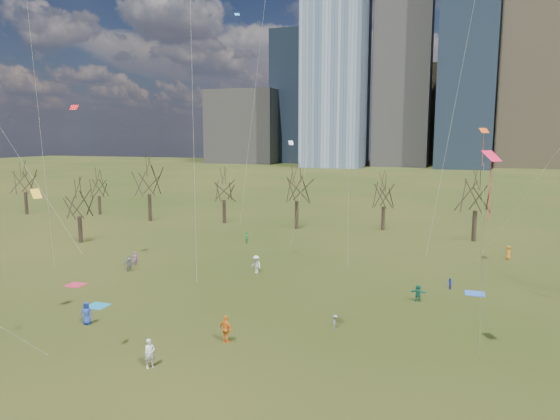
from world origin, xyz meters
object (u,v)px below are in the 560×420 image
(blanket_crimson, at_px, (76,285))
(person_1, at_px, (150,353))
(blanket_teal, at_px, (98,306))
(blanket_navy, at_px, (475,293))
(person_4, at_px, (226,329))
(person_0, at_px, (87,313))

(blanket_crimson, bearing_deg, person_1, -37.22)
(blanket_crimson, relative_size, person_1, 0.92)
(blanket_teal, distance_m, blanket_navy, 31.25)
(blanket_crimson, distance_m, person_4, 19.62)
(blanket_teal, distance_m, blanket_crimson, 6.90)
(person_0, bearing_deg, person_1, -53.23)
(blanket_teal, distance_m, person_4, 13.05)
(blanket_teal, xyz_separation_m, blanket_crimson, (-5.61, 4.01, 0.00))
(blanket_crimson, xyz_separation_m, person_4, (18.25, -7.16, 0.89))
(blanket_crimson, xyz_separation_m, person_0, (7.49, -7.47, 0.82))
(blanket_teal, xyz_separation_m, person_0, (1.88, -3.46, 0.82))
(person_1, bearing_deg, person_4, 5.38)
(blanket_teal, height_order, person_4, person_4)
(blanket_navy, bearing_deg, blanket_teal, -155.40)
(blanket_crimson, distance_m, person_1, 19.58)
(blanket_teal, distance_m, person_1, 12.69)
(blanket_navy, distance_m, person_1, 27.83)
(blanket_crimson, xyz_separation_m, person_1, (15.57, -11.83, 0.85))
(blanket_teal, relative_size, blanket_navy, 1.00)
(blanket_navy, height_order, blanket_crimson, same)
(person_1, distance_m, person_4, 5.38)
(blanket_teal, relative_size, blanket_crimson, 1.00)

